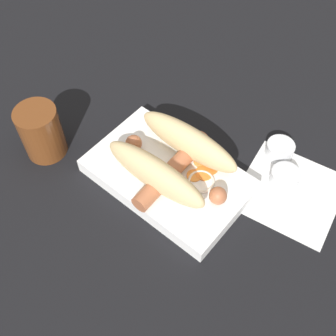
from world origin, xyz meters
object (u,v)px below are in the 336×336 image
(food_tray, at_px, (168,176))
(condiment_cup_near, at_px, (285,178))
(bread_roll, at_px, (174,158))
(condiment_cup_far, at_px, (280,150))
(sausage, at_px, (174,168))
(drink_glass, at_px, (41,132))

(food_tray, relative_size, condiment_cup_near, 5.35)
(bread_roll, distance_m, condiment_cup_far, 0.20)
(food_tray, relative_size, bread_roll, 1.37)
(food_tray, relative_size, sausage, 1.32)
(food_tray, bearing_deg, condiment_cup_near, 39.41)
(bread_roll, height_order, condiment_cup_far, bread_roll)
(condiment_cup_near, bearing_deg, bread_roll, -142.59)
(food_tray, xyz_separation_m, sausage, (0.01, 0.00, 0.03))
(condiment_cup_near, relative_size, drink_glass, 0.51)
(bread_roll, height_order, drink_glass, drink_glass)
(bread_roll, relative_size, condiment_cup_far, 3.91)
(food_tray, relative_size, condiment_cup_far, 5.35)
(bread_roll, relative_size, condiment_cup_near, 3.91)
(condiment_cup_near, distance_m, drink_glass, 0.42)
(condiment_cup_far, bearing_deg, food_tray, -123.81)
(bread_roll, distance_m, sausage, 0.02)
(sausage, bearing_deg, drink_glass, -157.44)
(condiment_cup_near, relative_size, condiment_cup_far, 1.00)
(sausage, distance_m, condiment_cup_far, 0.20)
(food_tray, relative_size, drink_glass, 2.71)
(condiment_cup_near, height_order, drink_glass, drink_glass)
(condiment_cup_near, bearing_deg, drink_glass, -149.68)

